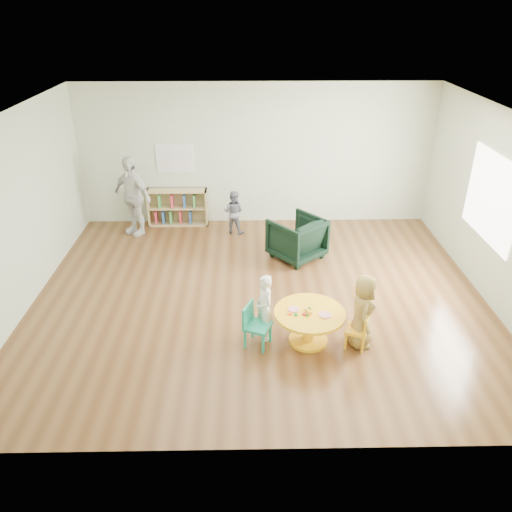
# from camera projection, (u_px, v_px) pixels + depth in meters

# --- Properties ---
(room) EXTENTS (7.10, 7.00, 2.80)m
(room) POSITION_uv_depth(u_px,v_px,m) (261.00, 181.00, 6.98)
(room) COLOR #56351B
(room) RESTS_ON ground
(activity_table) EXTENTS (0.95, 0.95, 0.52)m
(activity_table) POSITION_uv_depth(u_px,v_px,m) (309.00, 321.00, 6.66)
(activity_table) COLOR yellow
(activity_table) RESTS_ON ground
(kid_chair_left) EXTENTS (0.43, 0.43, 0.61)m
(kid_chair_left) POSITION_uv_depth(u_px,v_px,m) (255.00, 324.00, 6.61)
(kid_chair_left) COLOR #1B9978
(kid_chair_left) RESTS_ON ground
(kid_chair_right) EXTENTS (0.37, 0.37, 0.52)m
(kid_chair_right) POSITION_uv_depth(u_px,v_px,m) (360.00, 329.00, 6.58)
(kid_chair_right) COLOR yellow
(kid_chair_right) RESTS_ON ground
(bookshelf) EXTENTS (1.20, 0.30, 0.75)m
(bookshelf) POSITION_uv_depth(u_px,v_px,m) (177.00, 207.00, 10.19)
(bookshelf) COLOR tan
(bookshelf) RESTS_ON ground
(alphabet_poster) EXTENTS (0.74, 0.01, 0.54)m
(alphabet_poster) POSITION_uv_depth(u_px,v_px,m) (175.00, 158.00, 9.85)
(alphabet_poster) COLOR white
(alphabet_poster) RESTS_ON ground
(armchair) EXTENTS (1.16, 1.16, 0.76)m
(armchair) POSITION_uv_depth(u_px,v_px,m) (297.00, 238.00, 8.85)
(armchair) COLOR black
(armchair) RESTS_ON ground
(child_left) EXTENTS (0.34, 0.41, 0.96)m
(child_left) POSITION_uv_depth(u_px,v_px,m) (264.00, 308.00, 6.67)
(child_left) COLOR white
(child_left) RESTS_ON ground
(child_right) EXTENTS (0.39, 0.55, 1.05)m
(child_right) POSITION_uv_depth(u_px,v_px,m) (363.00, 311.00, 6.54)
(child_right) COLOR yellow
(child_right) RESTS_ON ground
(toddler) EXTENTS (0.50, 0.44, 0.87)m
(toddler) POSITION_uv_depth(u_px,v_px,m) (234.00, 212.00, 9.78)
(toddler) COLOR #151E36
(toddler) RESTS_ON ground
(adult_caretaker) EXTENTS (0.97, 0.84, 1.56)m
(adult_caretaker) POSITION_uv_depth(u_px,v_px,m) (132.00, 196.00, 9.59)
(adult_caretaker) COLOR silver
(adult_caretaker) RESTS_ON ground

